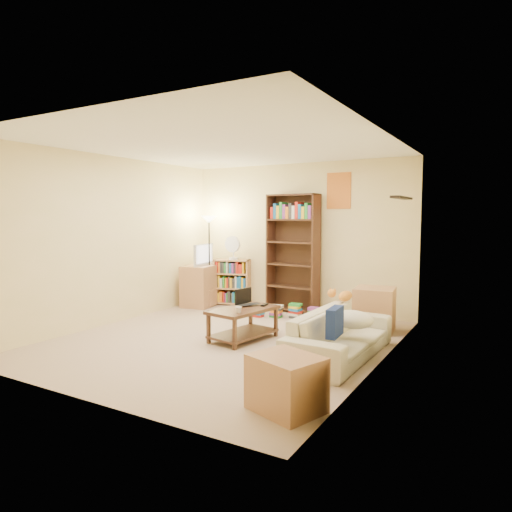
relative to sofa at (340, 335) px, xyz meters
name	(u,v)px	position (x,y,z in m)	size (l,w,h in m)	color
room	(225,215)	(-1.55, -0.03, 1.36)	(4.50, 4.54, 2.52)	#BDA28E
sofa	(340,335)	(0.00, 0.00, 0.00)	(0.75, 1.80, 0.52)	beige
navy_pillow	(335,322)	(0.07, -0.39, 0.24)	(0.34, 0.10, 0.31)	navy
cream_blanket	(353,319)	(0.13, 0.04, 0.19)	(0.48, 0.34, 0.21)	silver
tabby_cat	(343,296)	(-0.21, 0.69, 0.33)	(0.41, 0.15, 0.14)	orange
coffee_table	(243,319)	(-1.35, 0.08, 0.01)	(0.67, 1.01, 0.42)	#492F1C
laptop	(251,305)	(-1.32, 0.23, 0.17)	(0.33, 0.38, 0.03)	black
laptop_screen	(243,296)	(-1.45, 0.26, 0.28)	(0.01, 0.31, 0.21)	white
mug	(238,310)	(-1.24, -0.21, 0.20)	(0.09, 0.09, 0.08)	white
tv_remote	(264,305)	(-1.19, 0.37, 0.17)	(0.05, 0.17, 0.02)	black
tv_stand	(201,286)	(-3.20, 1.64, 0.11)	(0.49, 0.68, 0.73)	tan
television	(200,255)	(-3.20, 1.64, 0.66)	(0.18, 0.67, 0.39)	black
tall_bookshelf	(293,250)	(-1.55, 2.01, 0.78)	(0.91, 0.35, 1.97)	#422419
short_bookshelf	(232,282)	(-2.77, 2.01, 0.15)	(0.69, 0.42, 0.83)	tan
desk_fan	(233,247)	(-2.72, 1.97, 0.80)	(0.29, 0.17, 0.43)	white
floor_lamp	(209,234)	(-3.10, 1.78, 1.03)	(0.27, 0.27, 1.61)	black
side_table	(374,309)	(0.01, 1.40, 0.05)	(0.53, 0.53, 0.61)	tan
end_cabinet	(286,383)	(0.10, -1.59, -0.03)	(0.55, 0.46, 0.46)	#B07956
book_stacks	(297,312)	(-1.28, 1.58, -0.16)	(1.30, 0.59, 0.23)	red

